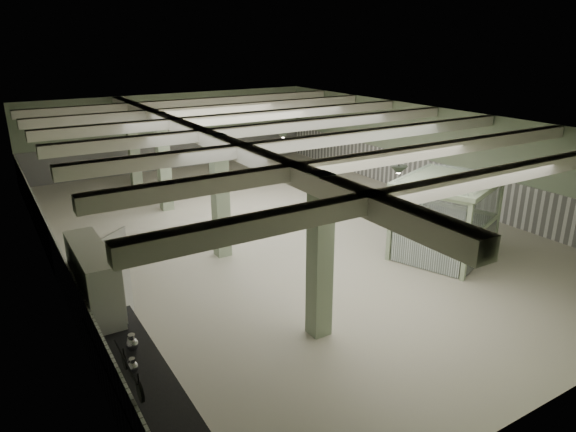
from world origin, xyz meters
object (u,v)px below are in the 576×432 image
walkin_cooler (97,297)px  guard_booth (447,203)px  prep_counter (149,407)px  filing_cabinet (464,222)px

walkin_cooler → guard_booth: size_ratio=0.68×
prep_counter → filing_cabinet: size_ratio=4.62×
walkin_cooler → guard_booth: guard_booth is taller
prep_counter → guard_booth: (9.60, 2.60, 1.15)m
prep_counter → walkin_cooler: bearing=91.6°
guard_booth → filing_cabinet: guard_booth is taller
walkin_cooler → filing_cabinet: bearing=0.7°
prep_counter → guard_booth: size_ratio=1.50×
guard_booth → filing_cabinet: bearing=-1.0°
prep_counter → walkin_cooler: 3.07m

